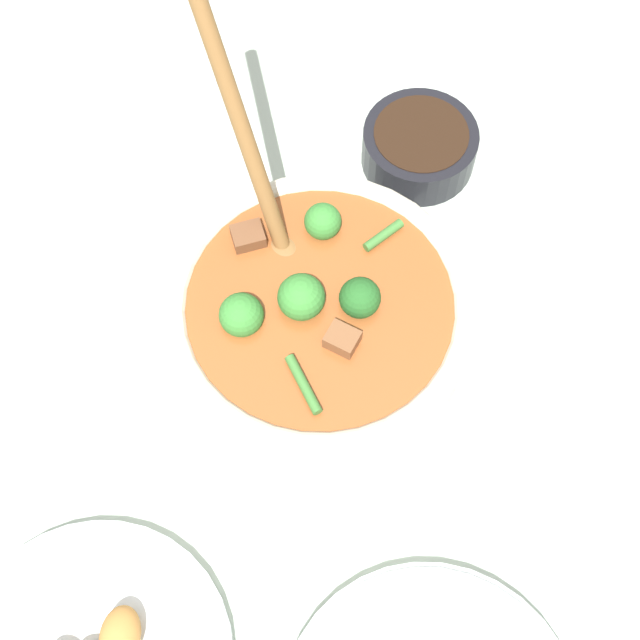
{
  "coord_description": "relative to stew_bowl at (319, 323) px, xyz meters",
  "views": [
    {
      "loc": [
        0.18,
        -0.21,
        0.65
      ],
      "look_at": [
        0.0,
        0.0,
        0.06
      ],
      "focal_mm": 50.0,
      "sensor_mm": 36.0,
      "label": 1
    }
  ],
  "objects": [
    {
      "name": "condiment_bowl",
      "position": [
        -0.06,
        0.2,
        -0.03
      ],
      "size": [
        0.1,
        0.1,
        0.04
      ],
      "color": "black",
      "rests_on": "ground_plane"
    },
    {
      "name": "ground_plane",
      "position": [
        0.0,
        -0.0,
        -0.05
      ],
      "size": [
        4.0,
        4.0,
        0.0
      ],
      "primitive_type": "plane",
      "color": "#ADBCAD"
    },
    {
      "name": "stew_bowl",
      "position": [
        0.0,
        0.0,
        0.0
      ],
      "size": [
        0.28,
        0.22,
        0.28
      ],
      "color": "beige",
      "rests_on": "ground_plane"
    }
  ]
}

